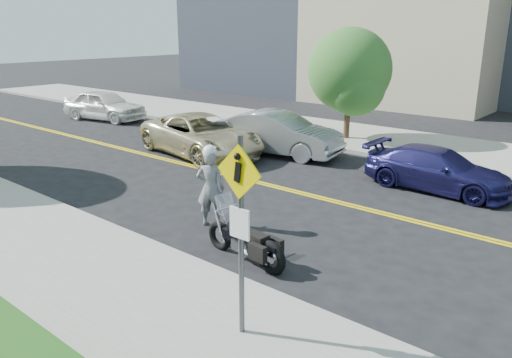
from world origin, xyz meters
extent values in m
plane|color=black|center=(0.00, 0.00, 0.00)|extent=(120.00, 120.00, 0.00)
cube|color=#9E9B91|center=(0.00, -7.50, 0.07)|extent=(60.00, 5.00, 0.15)
cube|color=#9E9B91|center=(0.00, 7.50, 0.07)|extent=(60.00, 5.00, 0.15)
cylinder|color=#4C4C51|center=(4.20, -6.30, 1.65)|extent=(0.08, 0.08, 3.00)
cube|color=#F9D800|center=(4.20, -6.33, 2.65)|extent=(0.78, 0.03, 0.78)
cube|color=white|center=(4.20, -6.33, 1.90)|extent=(0.35, 0.03, 0.45)
imported|color=#9D9EA2|center=(0.61, -3.34, 0.92)|extent=(0.80, 0.73, 1.85)
sphere|color=white|center=(0.61, -3.34, 1.80)|extent=(0.33, 0.33, 0.33)
imported|color=#C6BC91|center=(-4.52, 1.32, 0.74)|extent=(5.70, 3.34, 1.49)
imported|color=white|center=(-13.56, 3.28, 0.76)|extent=(4.72, 2.64, 1.52)
imported|color=#989A9F|center=(-2.42, 3.19, 0.79)|extent=(4.99, 2.39, 1.58)
imported|color=navy|center=(3.68, 2.80, 0.61)|extent=(4.21, 1.77, 1.22)
cylinder|color=#382619|center=(-1.61, 6.80, 1.86)|extent=(0.24, 0.24, 3.71)
sphere|color=#2D6720|center=(-1.61, 6.80, 2.90)|extent=(3.34, 3.34, 3.34)
camera|label=1|loc=(8.53, -11.15, 4.52)|focal=35.00mm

